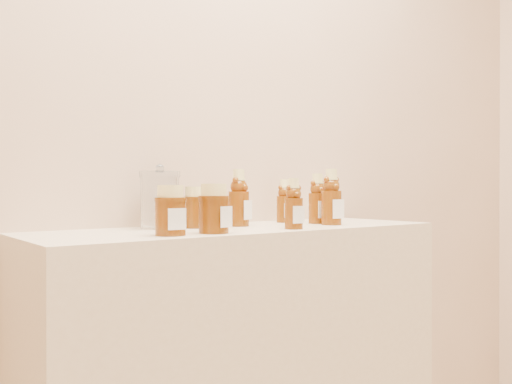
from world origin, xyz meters
TOP-DOWN VIEW (x-y plane):
  - wall_back at (0.00, 1.75)m, footprint 3.50×0.02m
  - bear_bottle_back_left at (0.02, 1.60)m, footprint 0.08×0.08m
  - bear_bottle_back_mid at (0.24, 1.65)m, footprint 0.06×0.06m
  - bear_bottle_back_right at (0.28, 1.55)m, footprint 0.07×0.07m
  - bear_bottle_front_left at (0.07, 1.42)m, footprint 0.06×0.06m
  - bear_bottle_front_right at (0.27, 1.48)m, footprint 0.07×0.07m
  - honey_jar_left at (-0.29, 1.44)m, footprint 0.08×0.08m
  - honey_jar_back at (-0.12, 1.61)m, footprint 0.09×0.09m
  - honey_jar_front at (-0.18, 1.43)m, footprint 0.10×0.10m
  - glass_canister at (-0.21, 1.65)m, footprint 0.14×0.14m

SIDE VIEW (x-z plane):
  - honey_jar_back at x=-0.12m, z-range 0.90..1.02m
  - honey_jar_left at x=-0.29m, z-range 0.90..1.02m
  - honey_jar_front at x=-0.18m, z-range 0.90..1.02m
  - bear_bottle_front_left at x=0.07m, z-range 0.90..1.06m
  - bear_bottle_back_mid at x=0.24m, z-range 0.90..1.06m
  - glass_canister at x=-0.21m, z-range 0.90..1.07m
  - bear_bottle_back_right at x=0.28m, z-range 0.90..1.08m
  - bear_bottle_back_left at x=0.02m, z-range 0.90..1.09m
  - bear_bottle_front_right at x=0.27m, z-range 0.90..1.09m
  - wall_back at x=0.00m, z-range 0.00..2.70m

